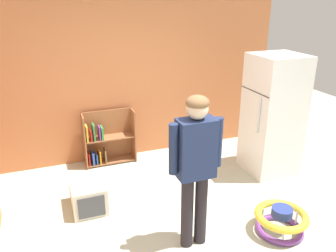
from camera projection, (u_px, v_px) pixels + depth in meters
The scene contains 7 objects.
ground_plane at pixel (180, 238), 3.86m from camera, with size 12.00×12.00×0.00m, color beige.
back_wall at pixel (125, 76), 5.41m from camera, with size 5.20×0.06×2.70m, color #C06F41.
refrigerator at pixel (273, 115), 5.05m from camera, with size 0.73×0.68×1.78m.
bookshelf at pixel (106, 140), 5.48m from camera, with size 0.80×0.28×0.85m.
standing_person at pixel (196, 159), 3.43m from camera, with size 0.57×0.23×1.68m.
baby_walker at pixel (281, 220), 3.91m from camera, with size 0.60×0.60×0.32m.
pet_carrier at pixel (88, 195), 4.35m from camera, with size 0.42×0.55×0.36m.
Camera 1 is at (-1.23, -2.90, 2.57)m, focal length 36.80 mm.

